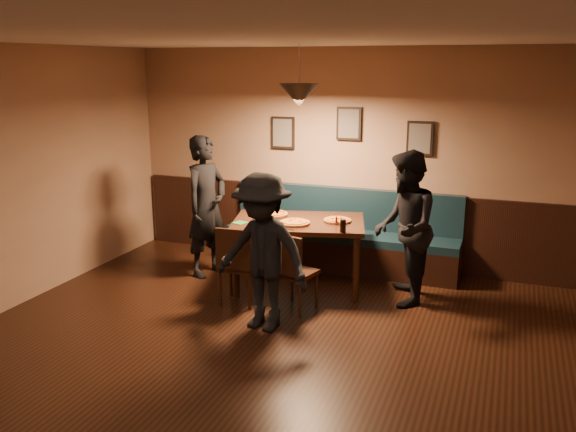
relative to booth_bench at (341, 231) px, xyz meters
The scene contains 23 objects.
floor 3.24m from the booth_bench, 90.00° to the right, with size 7.00×7.00×0.00m, color black.
ceiling 3.94m from the booth_bench, 90.00° to the right, with size 7.00×7.00×0.00m, color silver.
wall_back 0.95m from the booth_bench, 90.00° to the left, with size 6.00×6.00×0.00m, color #8C704F.
wainscot 0.27m from the booth_bench, 90.00° to the left, with size 5.88×0.06×1.00m, color black.
booth_bench is the anchor object (origin of this frame).
picture_left 1.52m from the booth_bench, 163.30° to the left, with size 0.32×0.04×0.42m, color black.
picture_center 1.38m from the booth_bench, 90.00° to the left, with size 0.32×0.04×0.42m, color black.
picture_right 1.52m from the booth_bench, 16.70° to the left, with size 0.32×0.04×0.42m, color black.
pendant_lamp 1.95m from the booth_bench, 110.02° to the right, with size 0.44×0.44×0.25m, color black.
dining_table 0.86m from the booth_bench, 110.02° to the right, with size 1.51×0.97×0.81m, color black.
chair_near_left 1.68m from the booth_bench, 115.90° to the right, with size 0.40×0.40×0.90m, color black, non-canonical shape.
chair_near_right 1.46m from the booth_bench, 93.56° to the right, with size 0.38×0.38×0.87m, color black, non-canonical shape.
diner_left 1.74m from the booth_bench, 152.61° to the right, with size 0.64×0.42×1.75m, color black.
diner_right 1.32m from the booth_bench, 41.76° to the right, with size 0.83×0.64×1.70m, color black.
diner_front 2.06m from the booth_bench, 96.60° to the right, with size 1.02×0.59×1.58m, color black.
pizza_a 1.01m from the booth_bench, 134.03° to the right, with size 0.36×0.36×0.04m, color #C06A24.
pizza_b 1.06m from the booth_bench, 106.12° to the right, with size 0.35×0.35×0.04m, color gold.
pizza_c 0.77m from the booth_bench, 78.13° to the right, with size 0.32×0.32×0.04m, color orange.
soda_glass 1.20m from the booth_bench, 73.62° to the right, with size 0.07×0.07×0.14m, color black.
tabasco_bottle 0.92m from the booth_bench, 78.31° to the right, with size 0.03×0.03×0.11m, color #8F0D04.
napkin_a 1.07m from the booth_bench, 149.88° to the right, with size 0.14×0.14×0.01m, color #217B3E.
napkin_b 1.48m from the booth_bench, 128.18° to the right, with size 0.14×0.14×0.01m, color #1E732F.
cutlery_set 1.29m from the booth_bench, 106.82° to the right, with size 0.02×0.21×0.00m, color #BBBBBF.
Camera 1 is at (1.97, -3.97, 2.59)m, focal length 37.36 mm.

